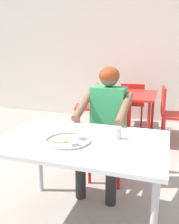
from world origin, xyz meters
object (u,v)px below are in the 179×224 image
(table_background_red, at_px, (127,98))
(chair_red_far, at_px, (132,101))
(table_foreground, at_px, (82,148))
(diner_foreground, at_px, (106,118))
(chair_red_right, at_px, (170,110))
(drinking_cup, at_px, (117,133))
(chair_red_left, at_px, (91,104))
(chair_foreground, at_px, (111,132))
(thali_tray, at_px, (68,140))

(table_background_red, distance_m, chair_red_far, 0.67)
(table_foreground, xyz_separation_m, chair_red_far, (-0.03, 2.84, -0.20))
(diner_foreground, xyz_separation_m, chair_red_right, (0.61, 1.53, -0.24))
(drinking_cup, height_order, chair_red_right, chair_red_right)
(chair_red_left, bearing_deg, table_foreground, -74.24)
(table_foreground, bearing_deg, chair_foreground, 88.37)
(thali_tray, xyz_separation_m, chair_red_right, (0.70, 2.27, -0.26))
(table_foreground, distance_m, diner_foreground, 0.67)
(diner_foreground, distance_m, chair_red_left, 1.71)
(drinking_cup, bearing_deg, diner_foreground, 112.07)
(chair_red_far, bearing_deg, chair_foreground, -88.41)
(table_foreground, distance_m, thali_tray, 0.13)
(chair_red_left, xyz_separation_m, chair_red_far, (0.60, 0.61, -0.02))
(thali_tray, distance_m, chair_red_far, 2.93)
(chair_red_left, height_order, chair_red_right, chair_red_right)
(thali_tray, relative_size, diner_foreground, 0.27)
(diner_foreground, height_order, table_background_red, diner_foreground)
(chair_red_far, bearing_deg, diner_foreground, -88.78)
(drinking_cup, height_order, chair_foreground, chair_foreground)
(chair_foreground, bearing_deg, drinking_cup, -74.32)
(drinking_cup, relative_size, diner_foreground, 0.07)
(drinking_cup, xyz_separation_m, chair_red_right, (0.38, 2.10, -0.30))
(chair_foreground, bearing_deg, table_background_red, 92.23)
(table_foreground, height_order, chair_red_right, chair_red_right)
(table_foreground, bearing_deg, thali_tray, -135.89)
(drinking_cup, distance_m, chair_foreground, 0.87)
(chair_red_left, height_order, chair_red_far, chair_red_left)
(thali_tray, bearing_deg, diner_foreground, 82.75)
(drinking_cup, bearing_deg, chair_red_left, 112.40)
(chair_red_left, bearing_deg, drinking_cup, -67.60)
(chair_red_left, distance_m, chair_red_right, 1.26)
(table_foreground, height_order, chair_foreground, chair_foreground)
(chair_red_left, relative_size, chair_red_far, 1.04)
(diner_foreground, bearing_deg, chair_red_right, 68.26)
(thali_tray, bearing_deg, chair_red_left, 103.49)
(drinking_cup, relative_size, chair_red_far, 0.11)
(table_foreground, relative_size, drinking_cup, 13.86)
(drinking_cup, xyz_separation_m, chair_red_far, (-0.28, 2.74, -0.32))
(table_background_red, bearing_deg, chair_red_right, -0.05)
(diner_foreground, bearing_deg, table_background_red, 91.61)
(table_foreground, bearing_deg, chair_red_far, 90.57)
(drinking_cup, relative_size, chair_red_right, 0.11)
(diner_foreground, bearing_deg, chair_red_left, 112.52)
(table_foreground, bearing_deg, diner_foreground, 88.46)
(diner_foreground, xyz_separation_m, chair_red_left, (-0.65, 1.56, -0.24))
(chair_foreground, bearing_deg, chair_red_right, 65.20)
(table_foreground, relative_size, diner_foreground, 1.02)
(drinking_cup, bearing_deg, table_foreground, -158.22)
(diner_foreground, relative_size, table_background_red, 1.32)
(chair_red_left, bearing_deg, chair_foreground, -63.89)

